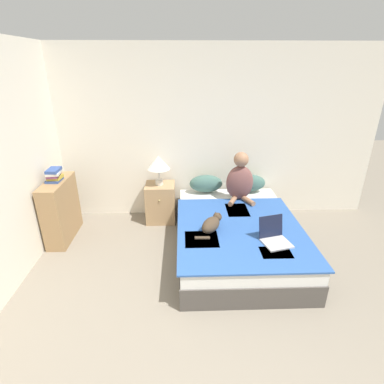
{
  "coord_description": "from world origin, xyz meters",
  "views": [
    {
      "loc": [
        -0.31,
        -1.18,
        2.28
      ],
      "look_at": [
        -0.19,
        2.24,
        0.8
      ],
      "focal_mm": 28.0,
      "sensor_mm": 36.0,
      "label": 1
    }
  ],
  "objects": [
    {
      "name": "person_sitting",
      "position": [
        0.51,
        2.77,
        0.75
      ],
      "size": [
        0.39,
        0.38,
        0.7
      ],
      "color": "brown",
      "rests_on": "bed"
    },
    {
      "name": "cat_tabby",
      "position": [
        0.02,
        1.89,
        0.53
      ],
      "size": [
        0.35,
        0.4,
        0.17
      ],
      "rotation": [
        0.0,
        0.0,
        1.01
      ],
      "color": "#473828",
      "rests_on": "bed"
    },
    {
      "name": "pillow_near",
      "position": [
        0.05,
        3.05,
        0.58
      ],
      "size": [
        0.5,
        0.24,
        0.27
      ],
      "color": "#42665B",
      "rests_on": "bed"
    },
    {
      "name": "pillow_far",
      "position": [
        0.71,
        3.05,
        0.58
      ],
      "size": [
        0.5,
        0.24,
        0.27
      ],
      "color": "#42665B",
      "rests_on": "bed"
    },
    {
      "name": "wall_back",
      "position": [
        0.0,
        3.27,
        1.27
      ],
      "size": [
        5.28,
        0.05,
        2.55
      ],
      "color": "silver",
      "rests_on": "ground_plane"
    },
    {
      "name": "bookshelf",
      "position": [
        -1.98,
        2.54,
        0.43
      ],
      "size": [
        0.25,
        0.77,
        0.85
      ],
      "color": "#99754C",
      "rests_on": "ground_plane"
    },
    {
      "name": "table_lamp",
      "position": [
        -0.66,
        3.0,
        0.93
      ],
      "size": [
        0.33,
        0.33,
        0.44
      ],
      "color": "beige",
      "rests_on": "nightstand"
    },
    {
      "name": "book_stack_top",
      "position": [
        -1.98,
        2.54,
        0.94
      ],
      "size": [
        0.19,
        0.26,
        0.17
      ],
      "color": "#334C8E",
      "rests_on": "bookshelf"
    },
    {
      "name": "nightstand",
      "position": [
        -0.65,
        2.99,
        0.3
      ],
      "size": [
        0.44,
        0.42,
        0.6
      ],
      "color": "tan",
      "rests_on": "ground_plane"
    },
    {
      "name": "bed",
      "position": [
        0.38,
        2.13,
        0.22
      ],
      "size": [
        1.51,
        2.12,
        0.45
      ],
      "color": "#4C4742",
      "rests_on": "ground_plane"
    },
    {
      "name": "laptop_open",
      "position": [
        0.7,
        1.63,
        0.5
      ],
      "size": [
        0.36,
        0.37,
        0.27
      ],
      "rotation": [
        0.0,
        0.0,
        0.25
      ],
      "color": "#B7B7BC",
      "rests_on": "bed"
    }
  ]
}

